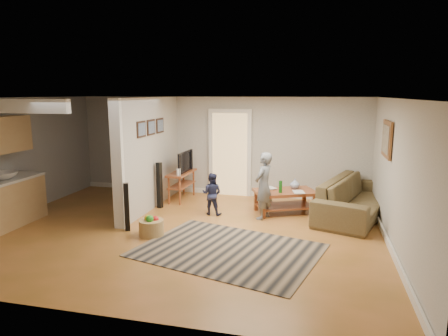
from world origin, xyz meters
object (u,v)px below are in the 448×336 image
Objects in this scene: sofa at (355,216)px; toddler at (212,214)px; coffee_table at (286,195)px; child at (263,218)px; speaker_right at (159,185)px; speaker_left at (127,207)px; tv_console at (182,175)px; toy_basket at (151,227)px.

toddler is at bearing 120.29° from sofa.
coffee_table is 1.06× the size of child.
speaker_right is (-4.30, -0.39, 0.53)m from sofa.
speaker_right reaches higher than toddler.
sofa is at bearing 0.40° from speaker_left.
sofa is 4.35m from speaker_right.
tv_console is 0.84m from speaker_right.
speaker_right is 1.15× the size of toddler.
speaker_left reaches higher than toy_basket.
toy_basket is (0.29, -2.54, -0.46)m from tv_console.
speaker_left is at bearing 51.30° from toddler.
tv_console is 2.47× the size of toy_basket.
coffee_table is 2.84m from speaker_right.
toy_basket is 0.50× the size of toddler.
tv_console reaches higher than toy_basket.
sofa is 1.84× the size of coffee_table.
tv_console is at bearing 168.52° from coffee_table.
tv_console is 1.22× the size of toddler.
toy_basket is at bearing -81.41° from tv_console.
tv_console reaches higher than toddler.
toddler is (-1.53, -0.49, -0.39)m from coffee_table.
toddler is (1.29, -0.22, -0.53)m from speaker_right.
tv_console is at bearing 96.54° from toy_basket.
child reaches higher than toy_basket.
sofa is 4.32m from toy_basket.
child is at bearing 127.55° from sofa.
sofa is 1.99m from child.
coffee_table is 1.66m from toddler.
toddler is (1.29, 1.38, -0.47)m from speaker_left.
speaker_left is 1.60m from speaker_right.
speaker_left reaches higher than child.
coffee_table is 1.59× the size of speaker_left.
toy_basket is (-3.75, -2.13, 0.17)m from sofa.
tv_console reaches higher than speaker_left.
tv_console reaches higher than child.
child is 1.54× the size of toddler.
toy_basket is 0.32× the size of child.
tv_console is 1.06× the size of speaker_right.
child is at bearing -23.76° from tv_console.
toddler is (-1.12, 0.03, 0.00)m from child.
sofa is at bearing 128.47° from child.
speaker_left is at bearing -94.20° from tv_console.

